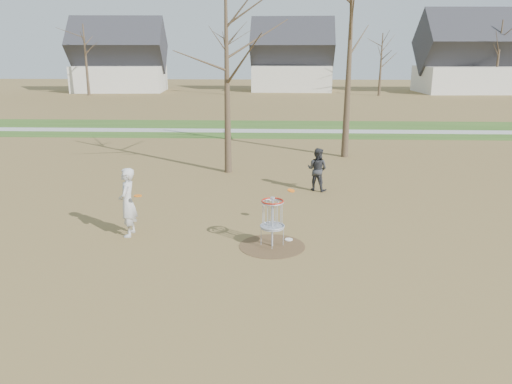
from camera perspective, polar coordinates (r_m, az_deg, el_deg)
ground at (r=13.64m, az=1.85°, el=-6.21°), size 160.00×160.00×0.00m
green_band at (r=34.02m, az=2.21°, el=7.24°), size 160.00×8.00×0.01m
footpath at (r=33.03m, az=2.20°, el=6.99°), size 160.00×1.50×0.01m
dirt_circle at (r=13.63m, az=1.85°, el=-6.19°), size 1.80×1.80×0.01m
player_standing at (r=14.55m, az=-14.47°, el=-1.16°), size 0.49×0.73×1.98m
player_throwing at (r=18.89m, az=7.02°, el=2.58°), size 0.98×0.91×1.63m
disc_grounded at (r=14.07m, az=3.77°, el=-5.44°), size 0.22×0.22×0.02m
discs_in_play at (r=14.34m, az=-4.05°, el=-0.10°), size 4.50×1.40×0.18m
disc_golf_basket at (r=13.32m, az=1.89°, el=-2.56°), size 0.64×0.64×1.35m
bare_trees at (r=48.45m, az=4.55°, el=16.12°), size 52.62×44.98×9.00m
houses_row at (r=65.35m, az=6.27°, el=14.42°), size 56.51×10.01×7.26m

